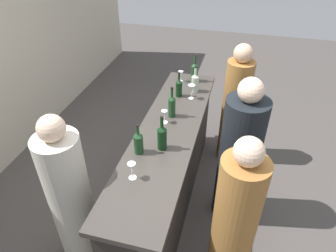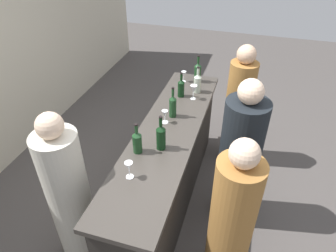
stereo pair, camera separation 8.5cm
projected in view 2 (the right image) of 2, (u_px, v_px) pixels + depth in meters
ground_plane at (168, 200)px, 3.47m from camera, size 12.00×12.00×0.00m
bar_counter at (168, 168)px, 3.18m from camera, size 2.46×0.56×1.00m
wine_bottle_leftmost_olive_green at (137, 142)px, 2.58m from camera, size 0.08×0.08×0.29m
wine_bottle_second_left_dark_green at (161, 137)px, 2.61m from camera, size 0.08×0.08×0.33m
wine_bottle_center_olive_green at (173, 106)px, 3.02m from camera, size 0.07×0.07×0.33m
wine_bottle_second_right_dark_green at (181, 88)px, 3.35m from camera, size 0.07×0.07×0.29m
wine_bottle_rightmost_clear_pale at (197, 83)px, 3.43m from camera, size 0.08×0.08×0.31m
wine_bottle_far_right_olive_green at (198, 72)px, 3.63m from camera, size 0.08×0.08×0.33m
wine_glass_near_left at (194, 89)px, 3.30m from camera, size 0.07×0.07×0.17m
wine_glass_near_center at (165, 114)px, 2.95m from camera, size 0.07×0.07×0.14m
wine_glass_near_right at (184, 74)px, 3.65m from camera, size 0.06×0.06×0.13m
wine_glass_far_left at (129, 167)px, 2.33m from camera, size 0.07×0.07×0.15m
person_left_guest at (238, 161)px, 2.92m from camera, size 0.44×0.44×1.61m
person_center_guest at (231, 226)px, 2.35m from camera, size 0.45×0.45×1.56m
person_right_guest at (238, 110)px, 3.68m from camera, size 0.35×0.35×1.54m
person_server_behind at (69, 195)px, 2.61m from camera, size 0.39×0.39×1.55m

